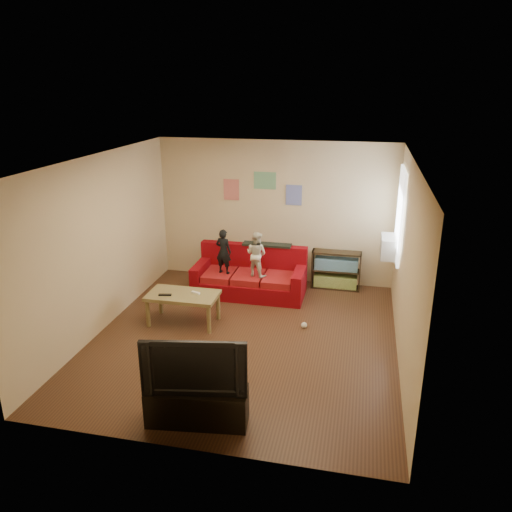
% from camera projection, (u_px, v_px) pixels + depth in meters
% --- Properties ---
extents(room_shell, '(4.52, 5.02, 2.72)m').
position_uv_depth(room_shell, '(244.00, 254.00, 7.15)').
color(room_shell, '#4E2F1E').
rests_on(room_shell, ground).
extents(sofa, '(2.00, 0.92, 0.88)m').
position_uv_depth(sofa, '(250.00, 278.00, 9.13)').
color(sofa, maroon).
rests_on(sofa, ground).
extents(child_a, '(0.33, 0.26, 0.82)m').
position_uv_depth(child_a, '(224.00, 251.00, 8.89)').
color(child_a, black).
rests_on(child_a, sofa).
extents(child_b, '(0.48, 0.43, 0.81)m').
position_uv_depth(child_b, '(256.00, 254.00, 8.77)').
color(child_b, beige).
rests_on(child_b, sofa).
extents(coffee_table, '(1.12, 0.62, 0.50)m').
position_uv_depth(coffee_table, '(183.00, 298.00, 7.95)').
color(coffee_table, olive).
rests_on(coffee_table, ground).
extents(remote, '(0.21, 0.09, 0.02)m').
position_uv_depth(remote, '(165.00, 295.00, 7.86)').
color(remote, black).
rests_on(remote, coffee_table).
extents(game_controller, '(0.16, 0.09, 0.03)m').
position_uv_depth(game_controller, '(196.00, 293.00, 7.92)').
color(game_controller, white).
rests_on(game_controller, coffee_table).
extents(bookshelf, '(0.90, 0.27, 0.72)m').
position_uv_depth(bookshelf, '(336.00, 272.00, 9.34)').
color(bookshelf, '#2E2213').
rests_on(bookshelf, ground).
extents(window, '(0.04, 1.08, 1.48)m').
position_uv_depth(window, '(400.00, 215.00, 8.13)').
color(window, white).
rests_on(window, room_shell).
extents(ac_unit, '(0.28, 0.55, 0.35)m').
position_uv_depth(ac_unit, '(389.00, 247.00, 8.34)').
color(ac_unit, '#B7B2A3').
rests_on(ac_unit, window).
extents(artwork_left, '(0.30, 0.01, 0.40)m').
position_uv_depth(artwork_left, '(231.00, 190.00, 9.48)').
color(artwork_left, '#D87266').
rests_on(artwork_left, room_shell).
extents(artwork_center, '(0.42, 0.01, 0.32)m').
position_uv_depth(artwork_center, '(265.00, 181.00, 9.29)').
color(artwork_center, '#72B27F').
rests_on(artwork_center, room_shell).
extents(artwork_right, '(0.30, 0.01, 0.38)m').
position_uv_depth(artwork_right, '(294.00, 195.00, 9.26)').
color(artwork_right, '#727FCC').
rests_on(artwork_right, room_shell).
extents(file_box, '(0.39, 0.29, 0.27)m').
position_uv_depth(file_box, '(288.00, 292.00, 8.93)').
color(file_box, white).
rests_on(file_box, ground).
extents(tv_stand, '(1.18, 0.52, 0.43)m').
position_uv_depth(tv_stand, '(197.00, 406.00, 5.66)').
color(tv_stand, black).
rests_on(tv_stand, ground).
extents(television, '(1.17, 0.36, 0.67)m').
position_uv_depth(television, '(195.00, 363.00, 5.47)').
color(television, black).
rests_on(television, tv_stand).
extents(tissue, '(0.10, 0.10, 0.10)m').
position_uv_depth(tissue, '(304.00, 325.00, 7.89)').
color(tissue, white).
rests_on(tissue, ground).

